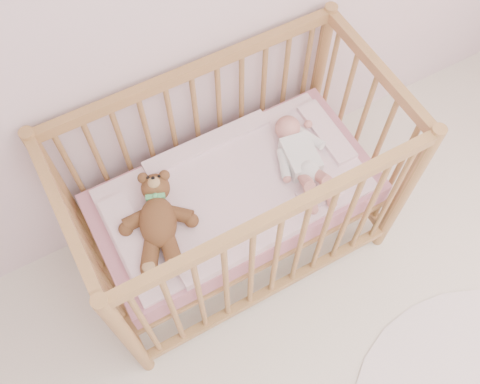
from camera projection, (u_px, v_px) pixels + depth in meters
crib at (234, 196)px, 2.34m from camera, size 1.36×0.76×1.00m
mattress at (235, 198)px, 2.35m from camera, size 1.22×0.62×0.13m
blanket at (234, 190)px, 2.29m from camera, size 1.10×0.58×0.06m
baby at (301, 154)px, 2.28m from camera, size 0.32×0.54×0.12m
teddy_bear at (158, 221)px, 2.12m from camera, size 0.48×0.56×0.13m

